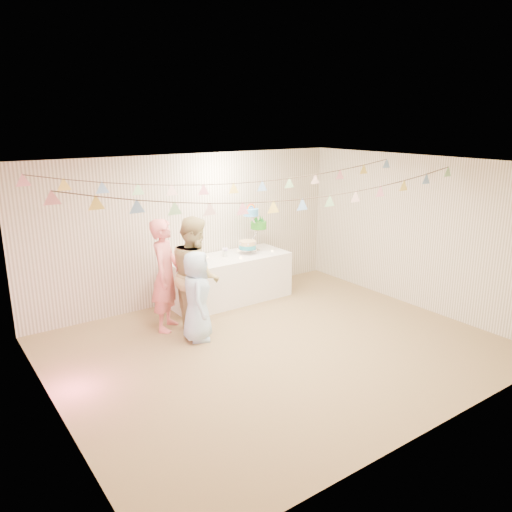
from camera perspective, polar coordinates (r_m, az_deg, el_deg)
floor at (r=7.29m, az=2.38°, el=-10.38°), size 6.00×6.00×0.00m
ceiling at (r=6.59m, az=2.64°, el=10.42°), size 6.00×6.00×0.00m
back_wall at (r=8.87m, az=-7.42°, el=3.13°), size 6.00×6.00×0.00m
front_wall at (r=5.19m, az=19.74°, el=-6.71°), size 6.00×6.00×0.00m
left_wall at (r=5.61m, az=-22.68°, el=-5.36°), size 5.00×5.00×0.00m
right_wall at (r=8.93m, az=17.94°, el=2.58°), size 5.00×5.00×0.00m
table at (r=8.95m, az=-3.06°, el=-2.58°), size 2.17×0.87×0.82m
cake_stand at (r=9.08m, az=-0.36°, el=2.67°), size 0.74×0.44×0.83m
cake_bottom at (r=9.03m, az=-0.92°, el=0.45°), size 0.31×0.31×0.15m
cake_middle at (r=9.27m, az=0.24°, el=2.56°), size 0.27×0.27×0.22m
cake_top_tier at (r=8.98m, az=-0.57°, el=3.90°), size 0.25×0.25×0.19m
platter at (r=8.53m, az=-6.11°, el=-1.08°), size 0.37×0.37×0.02m
posy at (r=8.84m, az=-3.54°, el=0.06°), size 0.14×0.14×0.16m
person_adult_a at (r=7.73m, az=-10.29°, el=-2.15°), size 0.74×0.75×1.74m
person_adult_b at (r=7.63m, az=-6.96°, el=-2.06°), size 0.86×1.00×1.79m
person_child at (r=7.34m, az=-6.79°, el=-4.58°), size 0.67×0.78×1.35m
bunting_back at (r=7.51m, az=-2.60°, el=9.13°), size 5.60×1.10×0.40m
bunting_front at (r=6.46m, az=3.70°, el=7.81°), size 5.60×0.90×0.36m
tealight_0 at (r=8.32m, az=-7.21°, el=-1.04°), size 0.04×0.04×0.03m
tealight_1 at (r=8.80m, az=-5.65°, el=-0.06°), size 0.04×0.04×0.03m
tealight_2 at (r=8.70m, az=-1.77°, el=-0.18°), size 0.04×0.04×0.03m
tealight_3 at (r=9.19m, az=-1.99°, el=0.67°), size 0.04×0.04×0.03m
tealight_4 at (r=9.13m, az=1.86°, el=0.58°), size 0.04×0.04×0.03m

